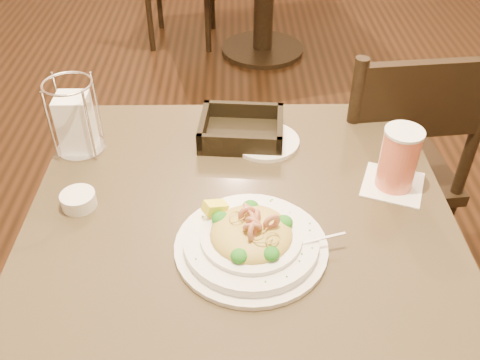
{
  "coord_description": "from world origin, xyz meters",
  "views": [
    {
      "loc": [
        -0.01,
        -0.83,
        1.52
      ],
      "look_at": [
        0.0,
        0.02,
        0.83
      ],
      "focal_mm": 40.0,
      "sensor_mm": 36.0,
      "label": 1
    }
  ],
  "objects_px": {
    "drink_glass": "(399,159)",
    "main_table": "(240,289)",
    "pasta_bowl": "(251,238)",
    "bread_basket": "(241,131)",
    "dining_chair_near": "(386,163)",
    "napkin_caddy": "(76,121)",
    "butter_ramekin": "(78,200)",
    "side_plate": "(265,141)"
  },
  "relations": [
    {
      "from": "side_plate",
      "to": "butter_ramekin",
      "type": "relative_size",
      "value": 2.27
    },
    {
      "from": "drink_glass",
      "to": "napkin_caddy",
      "type": "relative_size",
      "value": 0.9
    },
    {
      "from": "napkin_caddy",
      "to": "side_plate",
      "type": "bearing_deg",
      "value": 2.44
    },
    {
      "from": "bread_basket",
      "to": "pasta_bowl",
      "type": "bearing_deg",
      "value": -87.98
    },
    {
      "from": "side_plate",
      "to": "bread_basket",
      "type": "bearing_deg",
      "value": 158.87
    },
    {
      "from": "pasta_bowl",
      "to": "napkin_caddy",
      "type": "relative_size",
      "value": 1.8
    },
    {
      "from": "pasta_bowl",
      "to": "butter_ramekin",
      "type": "height_order",
      "value": "pasta_bowl"
    },
    {
      "from": "pasta_bowl",
      "to": "napkin_caddy",
      "type": "bearing_deg",
      "value": 139.99
    },
    {
      "from": "bread_basket",
      "to": "butter_ramekin",
      "type": "xyz_separation_m",
      "value": [
        -0.35,
        -0.25,
        -0.0
      ]
    },
    {
      "from": "dining_chair_near",
      "to": "side_plate",
      "type": "bearing_deg",
      "value": 25.52
    },
    {
      "from": "dining_chair_near",
      "to": "pasta_bowl",
      "type": "distance_m",
      "value": 0.81
    },
    {
      "from": "pasta_bowl",
      "to": "side_plate",
      "type": "height_order",
      "value": "pasta_bowl"
    },
    {
      "from": "main_table",
      "to": "bread_basket",
      "type": "height_order",
      "value": "bread_basket"
    },
    {
      "from": "pasta_bowl",
      "to": "butter_ramekin",
      "type": "bearing_deg",
      "value": 160.28
    },
    {
      "from": "dining_chair_near",
      "to": "bread_basket",
      "type": "bearing_deg",
      "value": 19.85
    },
    {
      "from": "pasta_bowl",
      "to": "bread_basket",
      "type": "bearing_deg",
      "value": 92.02
    },
    {
      "from": "drink_glass",
      "to": "main_table",
      "type": "bearing_deg",
      "value": -164.33
    },
    {
      "from": "drink_glass",
      "to": "butter_ramekin",
      "type": "xyz_separation_m",
      "value": [
        -0.69,
        -0.06,
        -0.06
      ]
    },
    {
      "from": "drink_glass",
      "to": "pasta_bowl",
      "type": "bearing_deg",
      "value": -149.28
    },
    {
      "from": "side_plate",
      "to": "butter_ramekin",
      "type": "distance_m",
      "value": 0.47
    },
    {
      "from": "main_table",
      "to": "napkin_caddy",
      "type": "bearing_deg",
      "value": 147.59
    },
    {
      "from": "bread_basket",
      "to": "butter_ramekin",
      "type": "bearing_deg",
      "value": -144.21
    },
    {
      "from": "main_table",
      "to": "butter_ramekin",
      "type": "relative_size",
      "value": 12.12
    },
    {
      "from": "pasta_bowl",
      "to": "drink_glass",
      "type": "distance_m",
      "value": 0.38
    },
    {
      "from": "butter_ramekin",
      "to": "napkin_caddy",
      "type": "bearing_deg",
      "value": 101.32
    },
    {
      "from": "main_table",
      "to": "pasta_bowl",
      "type": "xyz_separation_m",
      "value": [
        0.02,
        -0.1,
        0.27
      ]
    },
    {
      "from": "bread_basket",
      "to": "side_plate",
      "type": "distance_m",
      "value": 0.07
    },
    {
      "from": "main_table",
      "to": "pasta_bowl",
      "type": "distance_m",
      "value": 0.28
    },
    {
      "from": "pasta_bowl",
      "to": "side_plate",
      "type": "relative_size",
      "value": 1.98
    },
    {
      "from": "bread_basket",
      "to": "napkin_caddy",
      "type": "xyz_separation_m",
      "value": [
        -0.39,
        -0.04,
        0.06
      ]
    },
    {
      "from": "main_table",
      "to": "pasta_bowl",
      "type": "height_order",
      "value": "pasta_bowl"
    },
    {
      "from": "drink_glass",
      "to": "side_plate",
      "type": "height_order",
      "value": "drink_glass"
    },
    {
      "from": "dining_chair_near",
      "to": "bread_basket",
      "type": "relative_size",
      "value": 4.27
    },
    {
      "from": "pasta_bowl",
      "to": "drink_glass",
      "type": "relative_size",
      "value": 2.0
    },
    {
      "from": "dining_chair_near",
      "to": "napkin_caddy",
      "type": "relative_size",
      "value": 5.03
    },
    {
      "from": "side_plate",
      "to": "napkin_caddy",
      "type": "bearing_deg",
      "value": -177.56
    },
    {
      "from": "bread_basket",
      "to": "napkin_caddy",
      "type": "height_order",
      "value": "napkin_caddy"
    },
    {
      "from": "drink_glass",
      "to": "butter_ramekin",
      "type": "height_order",
      "value": "drink_glass"
    },
    {
      "from": "pasta_bowl",
      "to": "main_table",
      "type": "bearing_deg",
      "value": 101.85
    },
    {
      "from": "napkin_caddy",
      "to": "butter_ramekin",
      "type": "distance_m",
      "value": 0.22
    },
    {
      "from": "main_table",
      "to": "bread_basket",
      "type": "relative_size",
      "value": 4.13
    },
    {
      "from": "main_table",
      "to": "bread_basket",
      "type": "xyz_separation_m",
      "value": [
        0.01,
        0.29,
        0.26
      ]
    }
  ]
}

